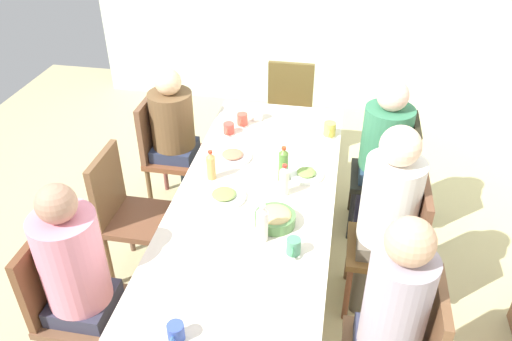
% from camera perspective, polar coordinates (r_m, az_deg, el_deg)
% --- Properties ---
extents(ground_plane, '(6.38, 6.38, 0.00)m').
position_cam_1_polar(ground_plane, '(3.45, 0.00, -12.59)').
color(ground_plane, tan).
extents(dining_table, '(2.24, 0.90, 0.76)m').
position_cam_1_polar(dining_table, '(2.99, 0.00, -3.59)').
color(dining_table, beige).
rests_on(dining_table, ground_plane).
extents(chair_0, '(0.40, 0.40, 0.90)m').
position_cam_1_polar(chair_0, '(3.69, 14.96, -0.02)').
color(chair_0, black).
rests_on(chair_0, ground_plane).
extents(person_0, '(0.33, 0.33, 1.18)m').
position_cam_1_polar(person_0, '(3.57, 14.01, 2.87)').
color(person_0, '#29294E').
rests_on(person_0, ground_plane).
extents(chair_1, '(0.40, 0.40, 0.90)m').
position_cam_1_polar(chair_1, '(3.31, -14.29, -4.22)').
color(chair_1, brown).
rests_on(chair_1, ground_plane).
extents(chair_2, '(0.40, 0.40, 0.90)m').
position_cam_1_polar(chair_2, '(3.87, -10.12, 2.49)').
color(chair_2, brown).
rests_on(chair_2, ground_plane).
extents(person_2, '(0.31, 0.31, 1.14)m').
position_cam_1_polar(person_2, '(3.76, -9.07, 4.66)').
color(person_2, '#24324B').
rests_on(person_2, ground_plane).
extents(chair_3, '(0.40, 0.40, 0.90)m').
position_cam_1_polar(chair_3, '(2.84, -20.13, -13.35)').
color(chair_3, brown).
rests_on(chair_3, ground_plane).
extents(person_3, '(0.31, 0.31, 1.23)m').
position_cam_1_polar(person_3, '(2.65, -19.35, -10.45)').
color(person_3, '#303B54').
rests_on(person_3, ground_plane).
extents(chair_4, '(0.40, 0.40, 0.90)m').
position_cam_1_polar(chair_4, '(3.09, 15.44, -7.68)').
color(chair_4, brown).
rests_on(chair_4, ground_plane).
extents(person_4, '(0.32, 0.32, 1.26)m').
position_cam_1_polar(person_4, '(2.93, 14.44, -3.90)').
color(person_4, '#5A5446').
rests_on(person_4, ground_plane).
extents(person_5, '(0.30, 0.30, 1.27)m').
position_cam_1_polar(person_5, '(2.39, 14.87, -15.04)').
color(person_5, '#232A46').
rests_on(person_5, ground_plane).
extents(chair_6, '(0.40, 0.40, 0.90)m').
position_cam_1_polar(chair_6, '(4.34, 3.62, 6.61)').
color(chair_6, brown).
rests_on(chair_6, ground_plane).
extents(plate_0, '(0.24, 0.24, 0.04)m').
position_cam_1_polar(plate_0, '(3.24, -2.63, 1.64)').
color(plate_0, silver).
rests_on(plate_0, dining_table).
extents(plate_1, '(0.21, 0.21, 0.04)m').
position_cam_1_polar(plate_1, '(3.08, 5.62, -0.39)').
color(plate_1, white).
rests_on(plate_1, dining_table).
extents(plate_2, '(0.25, 0.25, 0.04)m').
position_cam_1_polar(plate_2, '(2.90, -3.58, -2.83)').
color(plate_2, white).
rests_on(plate_2, dining_table).
extents(bowl_0, '(0.22, 0.22, 0.08)m').
position_cam_1_polar(bowl_0, '(2.70, 2.13, -5.28)').
color(bowl_0, '#558447').
rests_on(bowl_0, dining_table).
extents(cup_0, '(0.11, 0.07, 0.08)m').
position_cam_1_polar(cup_0, '(2.20, -8.94, -17.39)').
color(cup_0, '#374FA7').
rests_on(cup_0, dining_table).
extents(cup_1, '(0.11, 0.07, 0.09)m').
position_cam_1_polar(cup_1, '(2.53, 4.20, -8.44)').
color(cup_1, '#4B8C68').
rests_on(cup_1, dining_table).
extents(cup_2, '(0.11, 0.07, 0.07)m').
position_cam_1_polar(cup_2, '(3.50, -3.06, 4.70)').
color(cup_2, '#CB4B40').
rests_on(cup_2, dining_table).
extents(cup_3, '(0.12, 0.08, 0.08)m').
position_cam_1_polar(cup_3, '(3.67, 0.13, 6.31)').
color(cup_3, white).
rests_on(cup_3, dining_table).
extents(cup_4, '(0.11, 0.07, 0.08)m').
position_cam_1_polar(cup_4, '(3.60, -1.54, 5.72)').
color(cup_4, '#CE503F').
rests_on(cup_4, dining_table).
extents(cup_5, '(0.12, 0.08, 0.09)m').
position_cam_1_polar(cup_5, '(3.50, 8.21, 4.59)').
color(cup_5, '#E8CC51').
rests_on(cup_5, dining_table).
extents(bottle_0, '(0.06, 0.06, 0.20)m').
position_cam_1_polar(bottle_0, '(2.88, 3.16, -1.12)').
color(bottle_0, beige).
rests_on(bottle_0, dining_table).
extents(bottle_1, '(0.06, 0.06, 0.23)m').
position_cam_1_polar(bottle_1, '(2.98, 3.06, 0.64)').
color(bottle_1, '#4B7C32').
rests_on(bottle_1, dining_table).
extents(bottle_2, '(0.05, 0.05, 0.19)m').
position_cam_1_polar(bottle_2, '(3.02, -5.04, 0.54)').
color(bottle_2, tan).
rests_on(bottle_2, dining_table).
extents(bottle_3, '(0.06, 0.06, 0.22)m').
position_cam_1_polar(bottle_3, '(2.56, 0.72, -5.96)').
color(bottle_3, silver).
rests_on(bottle_3, dining_table).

